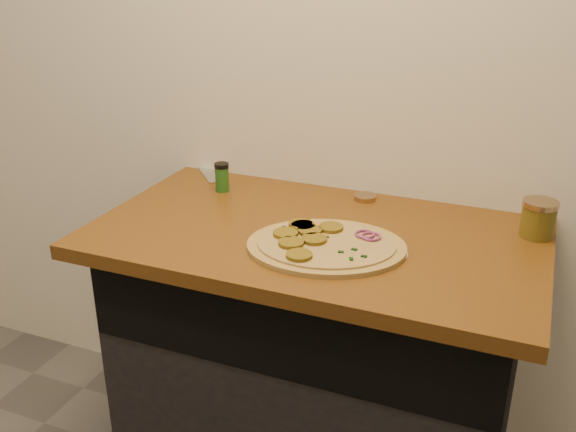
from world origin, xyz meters
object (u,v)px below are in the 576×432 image
at_px(pizza, 324,244).
at_px(spice_shaker, 222,177).
at_px(salsa_jar, 538,219).
at_px(chefs_knife, 202,165).

height_order(pizza, spice_shaker, spice_shaker).
xyz_separation_m(pizza, salsa_jar, (0.49, 0.28, 0.04)).
bearing_deg(chefs_knife, salsa_jar, -9.06).
bearing_deg(spice_shaker, pizza, -31.77).
xyz_separation_m(chefs_knife, salsa_jar, (1.10, -0.18, 0.04)).
height_order(pizza, salsa_jar, salsa_jar).
bearing_deg(chefs_knife, spice_shaker, -46.61).
relative_size(chefs_knife, salsa_jar, 2.55).
distance_m(pizza, chefs_knife, 0.76).
bearing_deg(pizza, chefs_knife, 143.22).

